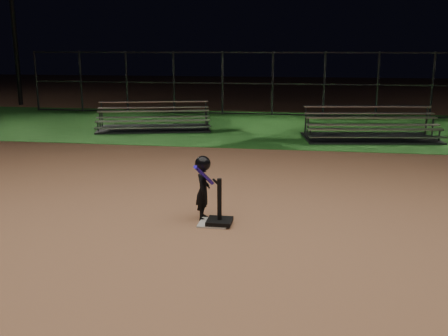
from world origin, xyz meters
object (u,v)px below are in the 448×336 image
(home_plate, at_px, (214,223))
(bleacher_left, at_px, (154,124))
(child_batter, at_px, (203,186))
(bleacher_right, at_px, (370,133))
(batting_tee, at_px, (219,215))

(home_plate, bearing_deg, bleacher_left, 112.30)
(child_batter, xyz_separation_m, bleacher_right, (3.43, 7.78, -0.35))
(batting_tee, distance_m, child_batter, 0.55)
(home_plate, height_order, bleacher_right, bleacher_right)
(home_plate, relative_size, child_batter, 0.44)
(home_plate, xyz_separation_m, batting_tee, (0.10, -0.03, 0.14))
(bleacher_right, bearing_deg, home_plate, -120.42)
(batting_tee, relative_size, bleacher_left, 0.18)
(child_batter, distance_m, bleacher_right, 8.51)
(home_plate, distance_m, bleacher_left, 9.44)
(child_batter, xyz_separation_m, bleacher_left, (-3.38, 8.53, -0.36))
(bleacher_left, relative_size, bleacher_right, 0.98)
(batting_tee, xyz_separation_m, child_batter, (-0.30, 0.23, 0.40))
(home_plate, bearing_deg, bleacher_right, 67.97)
(bleacher_right, bearing_deg, child_batter, -122.20)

